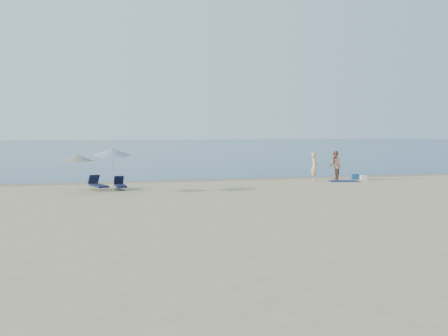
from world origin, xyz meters
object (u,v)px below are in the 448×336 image
object	(u,v)px
blue_cooler	(354,177)
umbrella_near	(112,152)
person_right	(335,165)
person_left	(314,167)

from	to	relation	value
blue_cooler	umbrella_near	xyz separation A→B (m)	(-15.91, -3.45, 1.91)
person_right	umbrella_near	world-z (taller)	umbrella_near
umbrella_near	person_left	bearing A→B (deg)	16.57
person_left	umbrella_near	bearing A→B (deg)	124.79
person_right	umbrella_near	bearing A→B (deg)	-61.19
umbrella_near	person_right	bearing A→B (deg)	14.51
blue_cooler	umbrella_near	distance (m)	16.39
person_left	blue_cooler	world-z (taller)	person_left
person_left	umbrella_near	xyz separation A→B (m)	(-12.95, -3.31, 1.20)
person_right	blue_cooler	xyz separation A→B (m)	(1.61, 0.34, -0.79)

